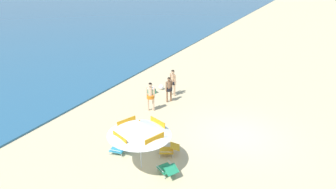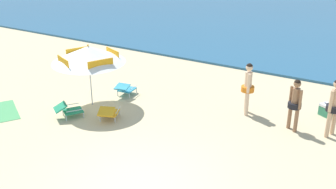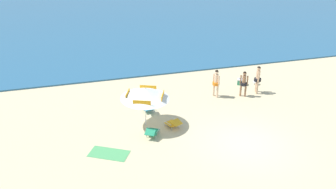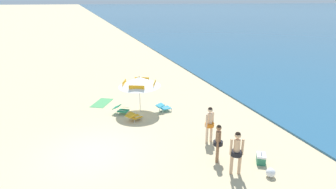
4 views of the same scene
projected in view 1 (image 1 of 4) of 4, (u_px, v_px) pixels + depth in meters
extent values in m
plane|color=#CCB78C|center=(238.00, 135.00, 13.44)|extent=(800.00, 800.00, 0.00)
cylinder|color=silver|center=(140.00, 145.00, 10.69)|extent=(0.04, 0.04, 2.13)
cone|color=white|center=(140.00, 128.00, 10.39)|extent=(3.51, 3.51, 0.65)
cube|color=orange|center=(127.00, 122.00, 11.06)|extent=(0.83, 0.37, 0.31)
cube|color=orange|center=(120.00, 139.00, 9.89)|extent=(0.37, 0.83, 0.31)
cube|color=orange|center=(155.00, 140.00, 9.83)|extent=(0.83, 0.37, 0.31)
cube|color=orange|center=(158.00, 123.00, 10.99)|extent=(0.37, 0.83, 0.31)
sphere|color=orange|center=(139.00, 120.00, 10.27)|extent=(0.06, 0.06, 0.06)
cube|color=#1E7F56|center=(166.00, 169.00, 10.71)|extent=(0.76, 0.78, 0.04)
cube|color=#1E7F56|center=(171.00, 170.00, 10.33)|extent=(0.63, 0.59, 0.22)
cylinder|color=silver|center=(157.00, 169.00, 10.85)|extent=(0.03, 0.03, 0.18)
cylinder|color=silver|center=(167.00, 165.00, 11.10)|extent=(0.03, 0.03, 0.18)
cylinder|color=silver|center=(164.00, 177.00, 10.41)|extent=(0.03, 0.03, 0.18)
cylinder|color=silver|center=(175.00, 173.00, 10.65)|extent=(0.03, 0.03, 0.18)
cylinder|color=silver|center=(160.00, 169.00, 10.53)|extent=(0.31, 0.47, 0.02)
cylinder|color=silver|center=(172.00, 164.00, 10.80)|extent=(0.31, 0.47, 0.02)
cube|color=teal|center=(118.00, 149.00, 11.95)|extent=(0.61, 0.67, 0.04)
cube|color=teal|center=(125.00, 146.00, 11.77)|extent=(0.55, 0.49, 0.14)
cylinder|color=silver|center=(109.00, 153.00, 11.85)|extent=(0.03, 0.03, 0.18)
cylinder|color=silver|center=(115.00, 147.00, 12.29)|extent=(0.03, 0.03, 0.18)
cylinder|color=silver|center=(121.00, 156.00, 11.70)|extent=(0.03, 0.03, 0.18)
cylinder|color=silver|center=(126.00, 149.00, 12.14)|extent=(0.03, 0.03, 0.18)
cylinder|color=silver|center=(115.00, 150.00, 11.66)|extent=(0.11, 0.54, 0.02)
cylinder|color=silver|center=(120.00, 144.00, 12.15)|extent=(0.11, 0.54, 0.02)
cube|color=gold|center=(166.00, 151.00, 11.86)|extent=(0.72, 0.76, 0.04)
cube|color=gold|center=(175.00, 146.00, 11.77)|extent=(0.62, 0.58, 0.18)
cylinder|color=silver|center=(160.00, 156.00, 11.68)|extent=(0.03, 0.03, 0.18)
cylinder|color=silver|center=(160.00, 149.00, 12.13)|extent=(0.03, 0.03, 0.18)
cylinder|color=silver|center=(173.00, 156.00, 11.67)|extent=(0.03, 0.03, 0.18)
cylinder|color=silver|center=(173.00, 150.00, 12.12)|extent=(0.03, 0.03, 0.18)
cylinder|color=silver|center=(166.00, 152.00, 11.55)|extent=(0.25, 0.50, 0.02)
cylinder|color=silver|center=(167.00, 145.00, 12.07)|extent=(0.25, 0.50, 0.02)
cylinder|color=#8C6042|center=(171.00, 95.00, 17.15)|extent=(0.12, 0.12, 0.80)
cylinder|color=#8C6042|center=(167.00, 96.00, 17.01)|extent=(0.12, 0.12, 0.80)
cylinder|color=black|center=(169.00, 89.00, 16.92)|extent=(0.40, 0.40, 0.17)
cylinder|color=#8C6042|center=(169.00, 86.00, 16.82)|extent=(0.22, 0.22, 0.57)
cylinder|color=#8C6042|center=(172.00, 85.00, 16.93)|extent=(0.09, 0.09, 0.60)
cylinder|color=#8C6042|center=(166.00, 86.00, 16.73)|extent=(0.09, 0.09, 0.60)
sphere|color=#8C6042|center=(169.00, 79.00, 16.66)|extent=(0.22, 0.22, 0.22)
sphere|color=black|center=(169.00, 79.00, 16.65)|extent=(0.20, 0.20, 0.20)
cylinder|color=beige|center=(148.00, 104.00, 15.86)|extent=(0.12, 0.12, 0.86)
cylinder|color=beige|center=(153.00, 104.00, 15.85)|extent=(0.12, 0.12, 0.86)
cylinder|color=orange|center=(150.00, 97.00, 15.69)|extent=(0.43, 0.43, 0.18)
cylinder|color=beige|center=(150.00, 92.00, 15.58)|extent=(0.24, 0.24, 0.61)
cylinder|color=beige|center=(147.00, 93.00, 15.60)|extent=(0.09, 0.09, 0.64)
cylinder|color=beige|center=(154.00, 93.00, 15.58)|extent=(0.09, 0.09, 0.64)
sphere|color=beige|center=(150.00, 85.00, 15.41)|extent=(0.23, 0.23, 0.23)
sphere|color=black|center=(150.00, 84.00, 15.40)|extent=(0.21, 0.21, 0.21)
cylinder|color=#D8A87F|center=(171.00, 89.00, 18.14)|extent=(0.13, 0.13, 0.86)
cylinder|color=#D8A87F|center=(174.00, 90.00, 17.94)|extent=(0.13, 0.13, 0.86)
cylinder|color=black|center=(173.00, 83.00, 17.87)|extent=(0.43, 0.43, 0.18)
cylinder|color=#D8A87F|center=(173.00, 79.00, 17.76)|extent=(0.24, 0.24, 0.61)
cylinder|color=#D8A87F|center=(170.00, 78.00, 17.90)|extent=(0.09, 0.09, 0.65)
cylinder|color=#D8A87F|center=(175.00, 80.00, 17.62)|extent=(0.09, 0.09, 0.65)
sphere|color=#D8A87F|center=(173.00, 72.00, 17.58)|extent=(0.23, 0.23, 0.23)
sphere|color=black|center=(173.00, 71.00, 17.57)|extent=(0.22, 0.22, 0.22)
cube|color=#2D7F5B|center=(152.00, 91.00, 18.41)|extent=(0.59, 0.54, 0.32)
cube|color=white|center=(152.00, 89.00, 18.34)|extent=(0.60, 0.55, 0.08)
cylinder|color=black|center=(152.00, 88.00, 18.32)|extent=(0.30, 0.19, 0.02)
sphere|color=white|center=(161.00, 87.00, 19.11)|extent=(0.36, 0.36, 0.36)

